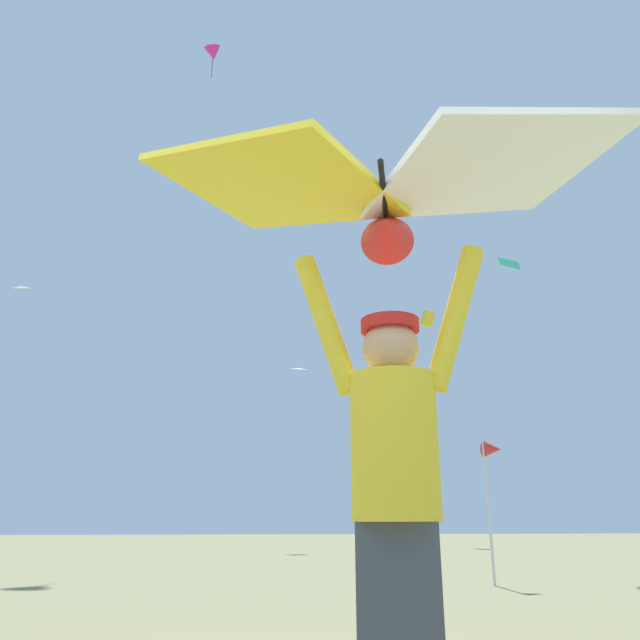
{
  "coord_description": "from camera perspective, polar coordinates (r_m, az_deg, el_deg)",
  "views": [
    {
      "loc": [
        -0.34,
        -2.11,
        0.81
      ],
      "look_at": [
        0.37,
        1.86,
        2.15
      ],
      "focal_mm": 34.6,
      "sensor_mm": 36.0,
      "label": 1
    }
  ],
  "objects": [
    {
      "name": "kite_flyer_person",
      "position": [
        2.44,
        7.04,
        -15.28
      ],
      "size": [
        0.79,
        0.43,
        1.92
      ],
      "color": "#424751",
      "rests_on": "ground"
    },
    {
      "name": "distant_kite_teal_far_center",
      "position": [
        14.74,
        17.17,
        5.11
      ],
      "size": [
        0.54,
        0.58,
        0.34
      ],
      "color": "#19B2AD"
    },
    {
      "name": "distant_kite_white_low_left",
      "position": [
        25.71,
        -25.89,
        2.75
      ],
      "size": [
        0.87,
        0.85,
        0.3
      ],
      "color": "white"
    },
    {
      "name": "distant_kite_yellow_low_right",
      "position": [
        32.01,
        9.91,
        0.11
      ],
      "size": [
        0.68,
        0.73,
        0.94
      ],
      "color": "yellow"
    },
    {
      "name": "distant_kite_magenta_high_right",
      "position": [
        28.44,
        -9.87,
        23.14
      ],
      "size": [
        0.98,
        1.0,
        1.67
      ],
      "color": "#DB2393"
    },
    {
      "name": "marker_flag",
      "position": [
        9.83,
        15.6,
        -12.29
      ],
      "size": [
        0.3,
        0.24,
        2.02
      ],
      "color": "silver",
      "rests_on": "ground"
    },
    {
      "name": "held_stunt_kite",
      "position": [
        2.72,
        5.93,
        12.0
      ],
      "size": [
        1.98,
        1.34,
        0.43
      ],
      "color": "black"
    },
    {
      "name": "distant_kite_blue_mid_right",
      "position": [
        23.53,
        -2.03,
        -4.52
      ],
      "size": [
        0.8,
        0.79,
        0.24
      ],
      "color": "blue"
    }
  ]
}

